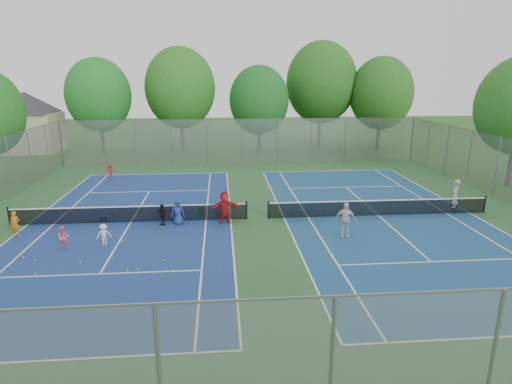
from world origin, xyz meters
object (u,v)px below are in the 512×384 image
ball_hopper (201,210)px  instructor (454,196)px  net_right (379,208)px  net_left (130,214)px  ball_crate (104,218)px

ball_hopper → instructor: size_ratio=0.25×
ball_hopper → instructor: bearing=-3.5°
net_right → instructor: size_ratio=6.39×
instructor → net_left: bearing=-44.3°
ball_crate → instructor: bearing=-0.5°
net_right → ball_hopper: bearing=174.0°
ball_crate → ball_hopper: (5.35, 0.70, 0.10)m
net_left → instructor: bearing=0.6°
ball_hopper → instructor: (14.78, -0.89, 0.76)m
net_right → ball_hopper: (-10.20, 1.07, -0.21)m
net_left → ball_hopper: (3.80, 1.07, -0.21)m
net_left → net_right: bearing=0.0°
ball_hopper → instructor: 14.82m
instructor → ball_hopper: bearing=-48.3°
net_right → ball_hopper: size_ratio=25.86×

